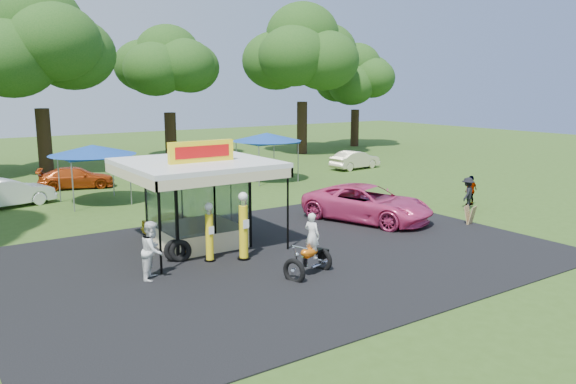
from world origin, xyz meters
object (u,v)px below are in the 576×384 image
at_px(motorcycle, 311,250).
at_px(bg_car_a, 8,193).
at_px(gas_station_kiosk, 197,201).
at_px(pink_sedan, 367,203).
at_px(tent_east, 267,137).
at_px(kiosk_car, 176,222).
at_px(tent_west, 92,150).
at_px(spectator_east_a, 468,194).
at_px(spectator_west, 152,250).
at_px(bg_car_e, 355,160).
at_px(bg_car_b, 77,178).
at_px(a_frame_sign, 470,215).
at_px(gas_pump_left, 209,234).
at_px(gas_pump_right, 243,228).
at_px(bg_car_d, 240,162).
at_px(spectator_east_b, 471,191).

relative_size(motorcycle, bg_car_a, 0.48).
relative_size(gas_station_kiosk, pink_sedan, 0.89).
distance_m(bg_car_a, tent_east, 15.62).
bearing_deg(kiosk_car, tent_west, 7.55).
distance_m(gas_station_kiosk, spectator_east_a, 14.21).
relative_size(kiosk_car, spectator_west, 1.46).
relative_size(pink_sedan, bg_car_e, 1.45).
xyz_separation_m(spectator_west, tent_west, (1.82, 13.22, 1.88)).
xyz_separation_m(motorcycle, spectator_east_a, (12.48, 3.52, -0.01)).
relative_size(motorcycle, bg_car_e, 0.52).
height_order(gas_station_kiosk, bg_car_b, gas_station_kiosk).
xyz_separation_m(a_frame_sign, spectator_west, (-14.53, 1.13, 0.53)).
distance_m(gas_pump_left, a_frame_sign, 12.33).
relative_size(gas_pump_right, bg_car_e, 0.60).
xyz_separation_m(gas_pump_right, pink_sedan, (7.72, 1.96, -0.36)).
bearing_deg(bg_car_d, gas_station_kiosk, 146.44).
distance_m(gas_pump_left, kiosk_car, 4.46).
height_order(motorcycle, spectator_west, motorcycle).
xyz_separation_m(gas_station_kiosk, tent_east, (10.35, 11.40, 1.10)).
relative_size(spectator_east_a, bg_car_b, 0.38).
height_order(bg_car_b, tent_west, tent_west).
distance_m(gas_pump_right, kiosk_car, 4.98).
relative_size(kiosk_car, bg_car_d, 0.58).
height_order(spectator_east_a, spectator_east_b, spectator_east_a).
bearing_deg(spectator_east_b, spectator_east_a, 26.07).
distance_m(kiosk_car, pink_sedan, 8.76).
relative_size(kiosk_car, bg_car_e, 0.68).
bearing_deg(tent_west, motorcycle, -80.36).
distance_m(kiosk_car, spectator_east_a, 14.63).
xyz_separation_m(gas_pump_left, spectator_east_b, (15.68, 0.99, -0.25)).
distance_m(kiosk_car, tent_east, 14.06).
distance_m(gas_pump_left, bg_car_e, 24.13).
height_order(bg_car_b, tent_east, tent_east).
distance_m(kiosk_car, spectator_west, 5.78).
bearing_deg(kiosk_car, gas_pump_right, -173.87).
xyz_separation_m(a_frame_sign, pink_sedan, (-3.37, 3.15, 0.40)).
bearing_deg(spectator_east_a, a_frame_sign, 15.67).
bearing_deg(bg_car_b, gas_pump_right, -160.22).
xyz_separation_m(spectator_west, bg_car_d, (13.97, 19.12, -0.29)).
bearing_deg(tent_east, bg_car_e, 5.78).
height_order(a_frame_sign, bg_car_a, bg_car_a).
bearing_deg(bg_car_e, pink_sedan, 134.77).
height_order(pink_sedan, spectator_west, spectator_west).
xyz_separation_m(kiosk_car, bg_car_a, (-5.10, 9.84, 0.27)).
bearing_deg(gas_station_kiosk, bg_car_d, 55.92).
relative_size(pink_sedan, spectator_east_a, 3.62).
distance_m(gas_pump_left, pink_sedan, 8.94).
distance_m(gas_pump_right, spectator_east_b, 14.66).
xyz_separation_m(a_frame_sign, spectator_east_a, (2.44, 2.09, 0.40)).
bearing_deg(tent_west, bg_car_e, 5.16).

